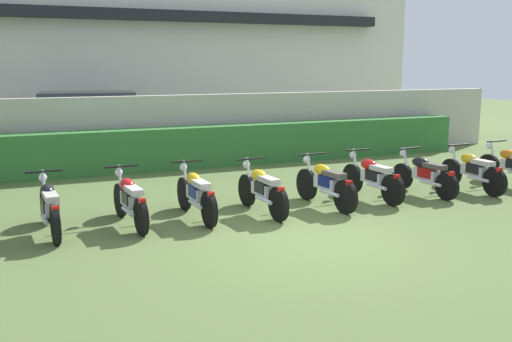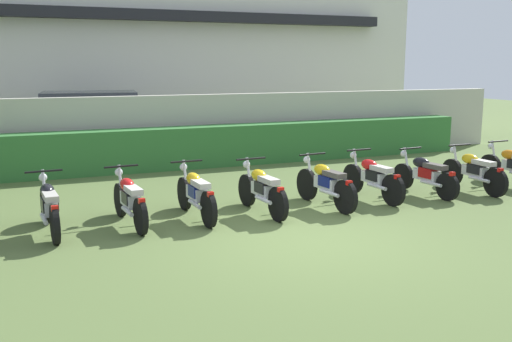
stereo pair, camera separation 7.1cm
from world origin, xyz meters
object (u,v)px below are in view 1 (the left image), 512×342
at_px(motorcycle_in_row_4, 196,193).
at_px(motorcycle_in_row_2, 49,207).
at_px(parked_car, 94,124).
at_px(motorcycle_in_row_5, 262,189).
at_px(motorcycle_in_row_3, 130,200).
at_px(motorcycle_in_row_6, 325,183).
at_px(motorcycle_in_row_8, 424,174).
at_px(motorcycle_in_row_9, 473,170).
at_px(motorcycle_in_row_10, 512,166).
at_px(motorcycle_in_row_7, 372,177).

bearing_deg(motorcycle_in_row_4, motorcycle_in_row_2, 88.02).
distance_m(parked_car, motorcycle_in_row_5, 8.54).
relative_size(motorcycle_in_row_3, motorcycle_in_row_5, 1.02).
distance_m(motorcycle_in_row_4, motorcycle_in_row_6, 2.54).
bearing_deg(motorcycle_in_row_5, motorcycle_in_row_3, 83.23).
distance_m(motorcycle_in_row_3, motorcycle_in_row_4, 1.17).
xyz_separation_m(motorcycle_in_row_4, motorcycle_in_row_8, (4.97, -0.05, -0.02)).
height_order(motorcycle_in_row_3, motorcycle_in_row_5, motorcycle_in_row_5).
bearing_deg(motorcycle_in_row_9, motorcycle_in_row_3, 87.88).
distance_m(motorcycle_in_row_8, motorcycle_in_row_10, 2.41).
height_order(motorcycle_in_row_5, motorcycle_in_row_8, motorcycle_in_row_5).
xyz_separation_m(motorcycle_in_row_4, motorcycle_in_row_6, (2.54, -0.16, 0.00)).
bearing_deg(motorcycle_in_row_10, motorcycle_in_row_9, 91.19).
bearing_deg(motorcycle_in_row_7, motorcycle_in_row_10, -95.75).
relative_size(motorcycle_in_row_7, motorcycle_in_row_10, 1.00).
distance_m(motorcycle_in_row_2, motorcycle_in_row_7, 6.18).
xyz_separation_m(motorcycle_in_row_3, motorcycle_in_row_4, (1.17, 0.00, 0.01)).
xyz_separation_m(motorcycle_in_row_5, motorcycle_in_row_7, (2.50, 0.16, 0.00)).
relative_size(motorcycle_in_row_2, motorcycle_in_row_4, 0.98).
bearing_deg(motorcycle_in_row_7, parked_car, 23.83).
xyz_separation_m(parked_car, motorcycle_in_row_2, (-1.86, -8.18, -0.49)).
bearing_deg(parked_car, motorcycle_in_row_5, -69.89).
bearing_deg(motorcycle_in_row_9, motorcycle_in_row_4, 87.57).
bearing_deg(motorcycle_in_row_10, parked_car, 41.42).
height_order(motorcycle_in_row_3, motorcycle_in_row_8, motorcycle_in_row_3).
bearing_deg(motorcycle_in_row_6, motorcycle_in_row_3, 82.03).
bearing_deg(parked_car, motorcycle_in_row_6, -61.56).
height_order(motorcycle_in_row_4, motorcycle_in_row_6, motorcycle_in_row_6).
bearing_deg(motorcycle_in_row_6, motorcycle_in_row_9, -95.93).
xyz_separation_m(parked_car, motorcycle_in_row_8, (5.57, -8.23, -0.50)).
relative_size(motorcycle_in_row_6, motorcycle_in_row_8, 1.04).
bearing_deg(motorcycle_in_row_4, motorcycle_in_row_7, -91.69).
height_order(motorcycle_in_row_2, motorcycle_in_row_10, motorcycle_in_row_10).
relative_size(motorcycle_in_row_2, motorcycle_in_row_9, 1.02).
relative_size(parked_car, motorcycle_in_row_10, 2.44).
xyz_separation_m(motorcycle_in_row_6, motorcycle_in_row_9, (3.62, -0.02, -0.01)).
bearing_deg(motorcycle_in_row_6, motorcycle_in_row_8, -93.09).
xyz_separation_m(parked_car, motorcycle_in_row_5, (1.81, -8.33, -0.48)).
distance_m(parked_car, motorcycle_in_row_3, 8.22).
bearing_deg(motorcycle_in_row_6, motorcycle_in_row_2, 82.53).
relative_size(motorcycle_in_row_8, motorcycle_in_row_10, 0.95).
bearing_deg(motorcycle_in_row_2, motorcycle_in_row_7, -93.15).
height_order(parked_car, motorcycle_in_row_10, parked_car).
relative_size(motorcycle_in_row_2, motorcycle_in_row_7, 0.99).
relative_size(motorcycle_in_row_3, motorcycle_in_row_6, 1.00).
xyz_separation_m(motorcycle_in_row_8, motorcycle_in_row_10, (2.41, -0.05, 0.02)).
relative_size(motorcycle_in_row_2, motorcycle_in_row_3, 1.00).
relative_size(motorcycle_in_row_6, motorcycle_in_row_7, 0.99).
bearing_deg(motorcycle_in_row_7, motorcycle_in_row_6, 94.13).
height_order(motorcycle_in_row_5, motorcycle_in_row_7, motorcycle_in_row_7).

